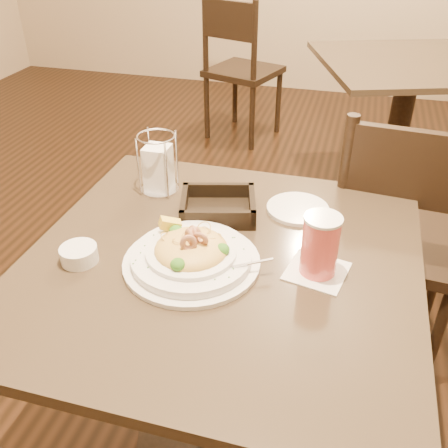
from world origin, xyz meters
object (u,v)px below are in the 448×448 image
(background_table, at_px, (403,103))
(drink_glass, at_px, (320,246))
(bread_basket, at_px, (218,208))
(side_plate, at_px, (298,209))
(dining_chair_far, at_px, (240,66))
(napkin_caddy, at_px, (158,167))
(butter_ramekin, at_px, (79,254))
(main_table, at_px, (222,328))
(pasta_bowl, at_px, (191,254))
(dining_chair_near, at_px, (397,236))

(background_table, xyz_separation_m, drink_glass, (-0.27, -1.88, 0.30))
(bread_basket, distance_m, side_plate, 0.21)
(background_table, xyz_separation_m, dining_chair_far, (-1.02, 0.43, 0.01))
(side_plate, bearing_deg, napkin_caddy, 178.98)
(side_plate, bearing_deg, drink_glass, -72.27)
(drink_glass, xyz_separation_m, butter_ramekin, (-0.53, -0.11, -0.05))
(main_table, xyz_separation_m, drink_glass, (0.22, 0.01, 0.30))
(dining_chair_far, xyz_separation_m, napkin_caddy, (0.27, -2.05, 0.29))
(background_table, distance_m, drink_glass, 1.93)
(main_table, height_order, napkin_caddy, napkin_caddy)
(napkin_caddy, bearing_deg, pasta_bowl, -56.99)
(napkin_caddy, xyz_separation_m, butter_ramekin, (-0.05, -0.36, -0.05))
(background_table, height_order, dining_chair_near, dining_chair_near)
(drink_glass, distance_m, bread_basket, 0.33)
(bread_basket, xyz_separation_m, napkin_caddy, (-0.20, 0.08, 0.05))
(dining_chair_near, xyz_separation_m, pasta_bowl, (-0.50, -0.58, 0.25))
(dining_chair_near, xyz_separation_m, dining_chair_far, (-0.97, 1.78, 0.00))
(background_table, distance_m, bread_basket, 1.81)
(dining_chair_near, height_order, dining_chair_far, same)
(main_table, distance_m, bread_basket, 0.31)
(dining_chair_far, distance_m, butter_ramekin, 2.44)
(background_table, xyz_separation_m, napkin_caddy, (-0.75, -1.63, 0.30))
(pasta_bowl, xyz_separation_m, napkin_caddy, (-0.20, 0.30, 0.04))
(bread_basket, xyz_separation_m, butter_ramekin, (-0.25, -0.28, -0.00))
(background_table, bearing_deg, drink_glass, -98.17)
(dining_chair_near, xyz_separation_m, side_plate, (-0.30, -0.28, 0.22))
(main_table, xyz_separation_m, dining_chair_far, (-0.53, 2.32, 0.01))
(dining_chair_far, relative_size, pasta_bowl, 2.74)
(dining_chair_near, relative_size, pasta_bowl, 2.74)
(background_table, height_order, drink_glass, drink_glass)
(napkin_caddy, relative_size, butter_ramekin, 1.99)
(butter_ramekin, bearing_deg, napkin_caddy, 81.70)
(drink_glass, bearing_deg, pasta_bowl, -170.14)
(main_table, distance_m, napkin_caddy, 0.47)
(napkin_caddy, xyz_separation_m, side_plate, (0.40, -0.01, -0.07))
(dining_chair_far, height_order, side_plate, dining_chair_far)
(dining_chair_near, xyz_separation_m, napkin_caddy, (-0.69, -0.28, 0.29))
(pasta_bowl, height_order, side_plate, pasta_bowl)
(main_table, bearing_deg, dining_chair_near, 50.98)
(main_table, relative_size, pasta_bowl, 2.65)
(main_table, xyz_separation_m, background_table, (0.49, 1.89, 0.00))
(main_table, height_order, dining_chair_far, dining_chair_far)
(dining_chair_near, bearing_deg, pasta_bowl, 54.50)
(dining_chair_near, distance_m, butter_ramekin, 1.01)
(main_table, relative_size, napkin_caddy, 5.33)
(drink_glass, bearing_deg, bread_basket, 148.11)
(background_table, relative_size, drink_glass, 7.69)
(dining_chair_near, distance_m, side_plate, 0.47)
(butter_ramekin, bearing_deg, background_table, 68.12)
(dining_chair_far, bearing_deg, main_table, 120.90)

